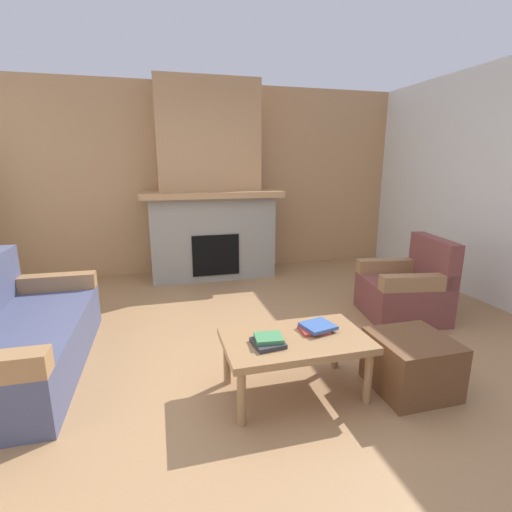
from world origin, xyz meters
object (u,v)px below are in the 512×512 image
(couch, at_px, (15,338))
(armchair, at_px, (406,290))
(fireplace, at_px, (210,195))
(ottoman, at_px, (411,364))
(coffee_table, at_px, (295,344))

(couch, bearing_deg, armchair, 2.95)
(fireplace, xyz_separation_m, ottoman, (0.96, -3.26, -0.96))
(fireplace, relative_size, armchair, 3.08)
(armchair, height_order, coffee_table, armchair)
(fireplace, height_order, coffee_table, fireplace)
(armchair, height_order, ottoman, armchair)
(ottoman, bearing_deg, armchair, 55.33)
(armchair, distance_m, ottoman, 1.43)
(couch, relative_size, coffee_table, 1.81)
(fireplace, bearing_deg, couch, -129.36)
(fireplace, xyz_separation_m, coffee_table, (0.13, -3.09, -0.79))
(couch, distance_m, coffee_table, 2.16)
(armchair, bearing_deg, fireplace, 130.31)
(coffee_table, distance_m, ottoman, 0.86)
(fireplace, distance_m, ottoman, 3.54)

